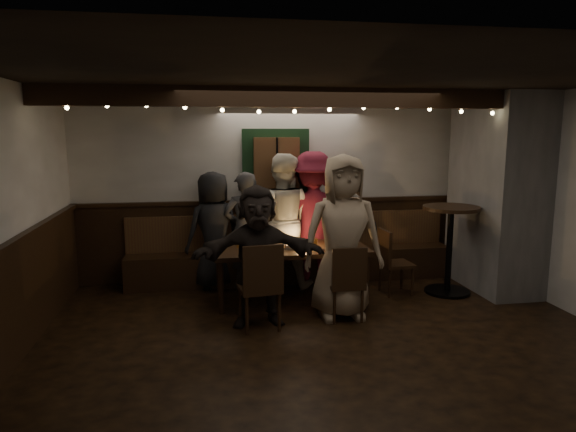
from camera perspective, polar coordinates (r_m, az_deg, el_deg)
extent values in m
cube|color=black|center=(5.36, 4.80, -14.02)|extent=(6.00, 5.00, 0.01)
cube|color=black|center=(4.93, 5.24, 14.98)|extent=(6.00, 5.00, 0.01)
cube|color=beige|center=(7.41, 0.11, 3.09)|extent=(6.00, 0.01, 2.60)
cube|color=black|center=(7.50, 0.15, -2.63)|extent=(6.00, 0.05, 1.10)
cube|color=black|center=(5.30, -28.52, -9.06)|extent=(0.05, 5.00, 1.10)
cube|color=#5F5F5F|center=(7.41, 22.17, 2.39)|extent=(0.70, 1.40, 2.60)
cube|color=black|center=(7.34, 0.48, -5.52)|extent=(4.60, 0.45, 0.45)
cube|color=#54311F|center=(7.41, 0.23, -1.61)|extent=(4.60, 0.06, 0.50)
cube|color=black|center=(7.28, -1.36, 5.74)|extent=(0.95, 0.04, 1.00)
cube|color=#54311F|center=(7.22, -1.29, 5.71)|extent=(0.64, 0.12, 0.76)
cube|color=black|center=(5.90, 2.66, 13.00)|extent=(6.00, 0.16, 0.22)
sphere|color=#FFE599|center=(5.89, -23.36, 10.98)|extent=(0.04, 0.04, 0.04)
sphere|color=#FFE599|center=(5.81, -19.46, 11.47)|extent=(0.04, 0.04, 0.04)
sphere|color=#FFE599|center=(5.76, -15.46, 11.75)|extent=(0.04, 0.04, 0.04)
sphere|color=#FFE599|center=(5.74, -11.40, 11.75)|extent=(0.04, 0.04, 0.04)
sphere|color=#FFE599|center=(5.74, -7.31, 11.60)|extent=(0.04, 0.04, 0.04)
sphere|color=#FFE599|center=(5.77, -3.26, 11.49)|extent=(0.04, 0.04, 0.04)
sphere|color=#FFE599|center=(5.83, 0.73, 11.54)|extent=(0.04, 0.04, 0.04)
sphere|color=#FFE599|center=(5.92, 4.63, 11.71)|extent=(0.04, 0.04, 0.04)
sphere|color=#FFE599|center=(6.03, 8.40, 11.83)|extent=(0.04, 0.04, 0.04)
sphere|color=#FFE599|center=(6.16, 12.02, 11.72)|extent=(0.04, 0.04, 0.04)
sphere|color=#FFE599|center=(6.32, 15.45, 11.38)|extent=(0.04, 0.04, 0.04)
sphere|color=#FFE599|center=(6.50, 18.70, 10.93)|extent=(0.04, 0.04, 0.04)
sphere|color=#FFE599|center=(6.69, 21.76, 10.57)|extent=(0.04, 0.04, 0.04)
sphere|color=#FFE599|center=(6.91, 24.65, 10.38)|extent=(0.04, 0.04, 0.04)
cube|color=black|center=(6.42, 0.30, -3.76)|extent=(1.92, 0.82, 0.05)
cylinder|color=black|center=(6.09, -7.44, -7.90)|extent=(0.06, 0.06, 0.63)
cylinder|color=black|center=(6.74, -7.68, -6.19)|extent=(0.06, 0.06, 0.63)
cylinder|color=black|center=(6.40, 8.71, -7.08)|extent=(0.06, 0.06, 0.63)
cylinder|color=black|center=(7.02, 6.98, -5.54)|extent=(0.06, 0.06, 0.63)
cylinder|color=#BF7226|center=(6.42, -5.48, -2.96)|extent=(0.06, 0.06, 0.13)
cylinder|color=#BF7226|center=(6.14, -2.21, -3.50)|extent=(0.06, 0.06, 0.13)
cylinder|color=silver|center=(6.53, -0.35, -2.71)|extent=(0.06, 0.06, 0.13)
cylinder|color=#BF7226|center=(6.35, 3.01, -3.06)|extent=(0.06, 0.06, 0.13)
cylinder|color=silver|center=(6.69, 4.38, -2.43)|extent=(0.06, 0.06, 0.13)
cylinder|color=#BF7226|center=(6.48, 7.32, -2.87)|extent=(0.06, 0.06, 0.13)
cylinder|color=white|center=(6.07, -4.42, -4.22)|extent=(0.24, 0.24, 0.01)
cube|color=#B2B2B7|center=(6.36, 0.37, -3.41)|extent=(0.15, 0.09, 0.05)
cylinder|color=#990C0C|center=(6.35, 0.13, -2.98)|extent=(0.03, 0.03, 0.15)
cylinder|color=gold|center=(6.36, 0.62, -2.96)|extent=(0.03, 0.03, 0.15)
cylinder|color=silver|center=(6.48, 1.65, -3.06)|extent=(0.05, 0.05, 0.07)
sphere|color=#FFB24C|center=(6.46, 1.66, -2.59)|extent=(0.03, 0.03, 0.03)
cube|color=black|center=(5.61, -3.22, -8.01)|extent=(0.48, 0.48, 0.04)
cube|color=black|center=(5.35, -2.76, -5.88)|extent=(0.44, 0.09, 0.50)
cylinder|color=black|center=(5.88, -1.92, -9.53)|extent=(0.04, 0.04, 0.42)
cylinder|color=black|center=(5.56, -0.99, -10.67)|extent=(0.04, 0.04, 0.42)
cylinder|color=black|center=(5.81, -5.32, -9.82)|extent=(0.04, 0.04, 0.42)
cylinder|color=black|center=(5.49, -4.59, -11.00)|extent=(0.04, 0.04, 0.42)
cube|color=black|center=(5.91, 6.36, -7.58)|extent=(0.40, 0.40, 0.04)
cube|color=black|center=(5.68, 6.85, -5.77)|extent=(0.39, 0.05, 0.45)
cylinder|color=black|center=(6.16, 7.40, -8.94)|extent=(0.03, 0.03, 0.38)
cylinder|color=black|center=(5.87, 8.23, -9.89)|extent=(0.03, 0.03, 0.38)
cylinder|color=black|center=(6.08, 4.49, -9.12)|extent=(0.03, 0.03, 0.38)
cylinder|color=black|center=(5.79, 5.17, -10.10)|extent=(0.03, 0.03, 0.38)
cube|color=black|center=(6.90, 11.95, -5.24)|extent=(0.41, 0.41, 0.04)
cube|color=black|center=(6.77, 10.67, -3.39)|extent=(0.06, 0.39, 0.44)
cylinder|color=black|center=(6.88, 13.64, -7.13)|extent=(0.03, 0.03, 0.38)
cylinder|color=black|center=(6.75, 11.23, -7.38)|extent=(0.03, 0.03, 0.38)
cylinder|color=black|center=(7.15, 12.51, -6.45)|extent=(0.03, 0.03, 0.38)
cylinder|color=black|center=(7.03, 10.18, -6.67)|extent=(0.03, 0.03, 0.38)
cylinder|color=black|center=(7.20, 17.25, -7.98)|extent=(0.59, 0.59, 0.03)
cylinder|color=black|center=(7.06, 17.47, -3.71)|extent=(0.08, 0.08, 1.14)
cylinder|color=black|center=(6.96, 17.70, 0.85)|extent=(0.73, 0.73, 0.05)
imported|color=black|center=(7.02, -8.24, -1.55)|extent=(0.92, 0.78, 1.59)
imported|color=#38393B|center=(6.97, -4.81, -1.58)|extent=(0.62, 0.46, 1.59)
imported|color=silver|center=(6.97, -0.73, -0.54)|extent=(1.04, 0.91, 1.82)
imported|color=maroon|center=(7.10, 2.74, -0.27)|extent=(1.21, 0.72, 1.85)
imported|color=black|center=(7.30, 6.53, -1.39)|extent=(0.90, 0.40, 1.51)
imported|color=black|center=(5.64, -3.40, -4.40)|extent=(1.44, 0.46, 1.55)
imported|color=tan|center=(5.84, 6.08, -2.32)|extent=(0.93, 0.61, 1.88)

